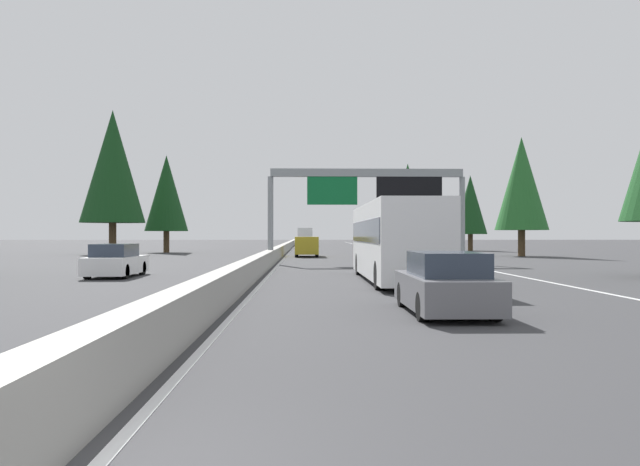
{
  "coord_description": "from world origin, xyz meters",
  "views": [
    {
      "loc": [
        -4.55,
        -1.94,
        1.88
      ],
      "look_at": [
        49.07,
        -3.16,
        2.01
      ],
      "focal_mm": 35.65,
      "sensor_mm": 36.0,
      "label": 1
    }
  ],
  "objects": [
    {
      "name": "minivan_far_center",
      "position": [
        49.41,
        -2.04,
        0.95
      ],
      "size": [
        5.0,
        1.95,
        1.69
      ],
      "color": "#AD931E",
      "rests_on": "ground"
    },
    {
      "name": "sign_gantry_overhead",
      "position": [
        35.99,
        -6.04,
        4.84
      ],
      "size": [
        0.5,
        12.68,
        6.09
      ],
      "color": "gray",
      "rests_on": "ground"
    },
    {
      "name": "shoulder_stripe_median",
      "position": [
        70.0,
        -0.25,
        0.01
      ],
      "size": [
        160.0,
        0.16,
        0.01
      ],
      "primitive_type": "cube",
      "color": "silver",
      "rests_on": "ground"
    },
    {
      "name": "shoulder_stripe_right",
      "position": [
        70.0,
        -11.52,
        0.01
      ],
      "size": [
        160.0,
        0.16,
        0.01
      ],
      "primitive_type": "cube",
      "color": "silver",
      "rests_on": "ground"
    },
    {
      "name": "conifer_right_mid",
      "position": [
        68.8,
        -21.12,
        5.33
      ],
      "size": [
        3.87,
        3.87,
        8.79
      ],
      "color": "#4C3823",
      "rests_on": "ground"
    },
    {
      "name": "conifer_left_mid",
      "position": [
        62.22,
        12.64,
        6.2
      ],
      "size": [
        4.49,
        4.49,
        10.21
      ],
      "color": "#4C3823",
      "rests_on": "ground"
    },
    {
      "name": "ground_plane",
      "position": [
        60.0,
        0.0,
        0.0
      ],
      "size": [
        320.0,
        320.0,
        0.0
      ],
      "primitive_type": "plane",
      "color": "#38383A"
    },
    {
      "name": "conifer_right_near",
      "position": [
        49.89,
        -20.63,
        6.28
      ],
      "size": [
        4.55,
        4.55,
        10.33
      ],
      "color": "#4C3823",
      "rests_on": "ground"
    },
    {
      "name": "oncoming_near",
      "position": [
        23.81,
        6.49,
        0.68
      ],
      "size": [
        4.4,
        1.8,
        1.47
      ],
      "rotation": [
        0.0,
        0.0,
        3.14
      ],
      "color": "white",
      "rests_on": "ground"
    },
    {
      "name": "conifer_right_far",
      "position": [
        85.02,
        -16.42,
        7.26
      ],
      "size": [
        5.26,
        5.26,
        11.95
      ],
      "color": "#4C3823",
      "rests_on": "ground"
    },
    {
      "name": "conifer_left_near",
      "position": [
        55.7,
        16.27,
        8.3
      ],
      "size": [
        6.01,
        6.01,
        13.65
      ],
      "color": "#4C3823",
      "rests_on": "ground"
    },
    {
      "name": "sedan_far_right",
      "position": [
        10.49,
        -5.27,
        0.68
      ],
      "size": [
        4.4,
        1.8,
        1.47
      ],
      "color": "slate",
      "rests_on": "ground"
    },
    {
      "name": "box_truck_near_center",
      "position": [
        101.7,
        -1.85,
        1.61
      ],
      "size": [
        8.5,
        2.4,
        2.95
      ],
      "color": "white",
      "rests_on": "ground"
    },
    {
      "name": "bus_mid_center",
      "position": [
        20.96,
        -5.55,
        1.72
      ],
      "size": [
        11.5,
        2.55,
        3.1
      ],
      "color": "white",
      "rests_on": "ground"
    },
    {
      "name": "median_barrier",
      "position": [
        80.0,
        0.3,
        0.45
      ],
      "size": [
        180.0,
        0.56,
        0.9
      ],
      "primitive_type": "cube",
      "color": "#9E9B93",
      "rests_on": "ground"
    }
  ]
}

